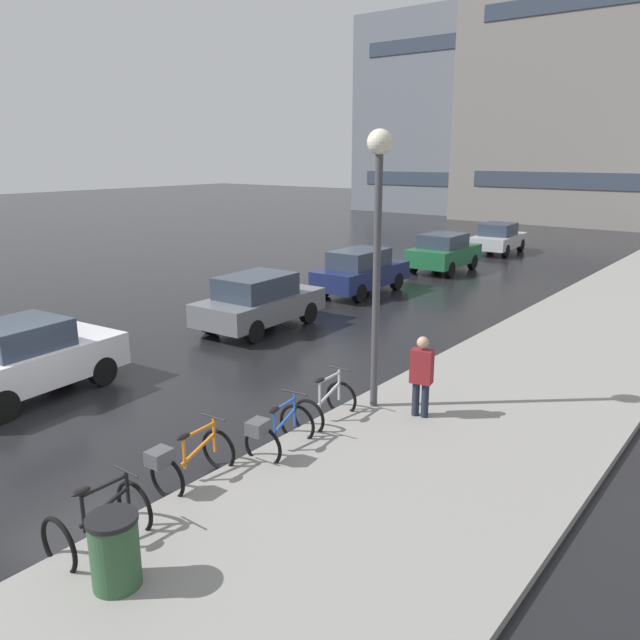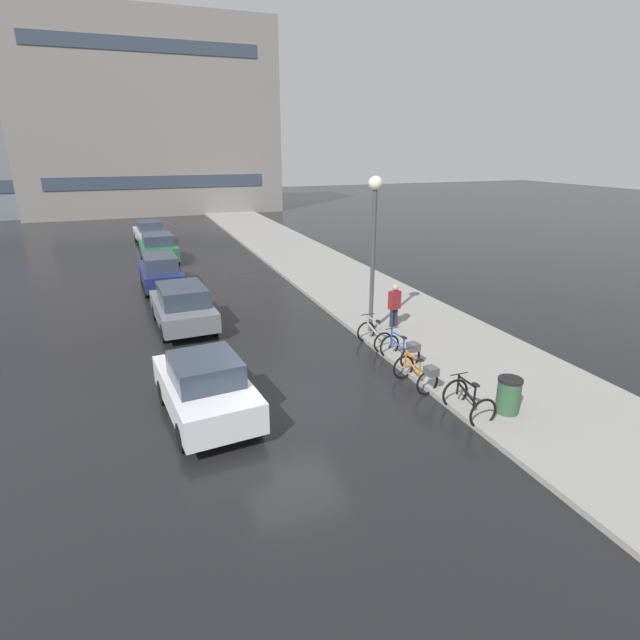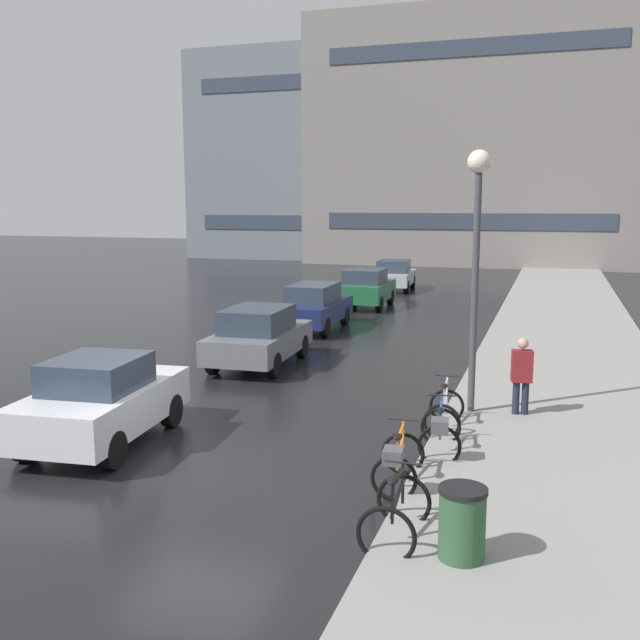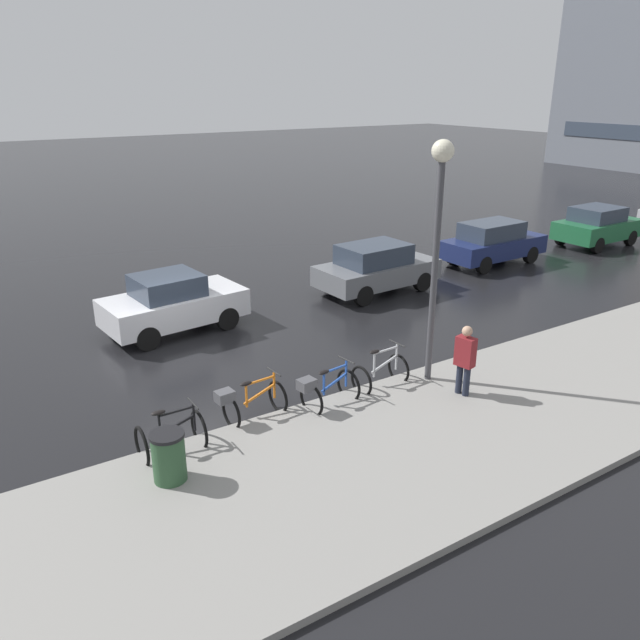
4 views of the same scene
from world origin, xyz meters
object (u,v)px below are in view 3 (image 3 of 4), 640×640
Objects in this scene: bicycle_nearest at (396,514)px; car_navy at (314,306)px; car_grey at (259,336)px; car_silver at (394,275)px; bicycle_third at (440,432)px; car_white at (102,400)px; streetlamp at (477,232)px; bicycle_second at (397,461)px; car_green at (365,288)px; trash_bin at (462,528)px; pedestrian at (522,374)px; bicycle_farthest at (444,411)px.

car_navy reaches higher than bicycle_nearest.
car_grey is 5.71m from car_navy.
bicycle_third is at bearing -75.77° from car_silver.
bicycle_nearest is at bearing -20.47° from car_white.
car_grey is at bearing 152.85° from streetlamp.
bicycle_second is 0.39× the size of car_green.
bicycle_nearest reaches higher than bicycle_second.
car_navy is (-0.35, 5.70, 0.01)m from car_grey.
trash_bin is at bearing -72.36° from car_green.
streetlamp reaches higher than bicycle_third.
pedestrian is (7.15, -20.79, 0.19)m from car_silver.
bicycle_third is at bearing -113.64° from pedestrian.
car_white is at bearing 159.41° from trash_bin.
bicycle_nearest is 0.96× the size of bicycle_farthest.
bicycle_farthest is 5.26m from trash_bin.
pedestrian is (1.34, 1.16, 0.56)m from bicycle_farthest.
car_white reaches higher than bicycle_second.
car_white is (-5.55, 0.49, 0.33)m from bicycle_second.
bicycle_nearest is 4.82m from bicycle_farthest.
car_green is at bearing 89.56° from car_white.
car_silver is (-0.01, 24.57, -0.04)m from car_white.
car_navy is at bearing 130.10° from pedestrian.
car_navy is at bearing 125.81° from streetlamp.
bicycle_nearest is at bearing -101.77° from pedestrian.
bicycle_farthest is 22.71m from car_silver.
car_white is 24.57m from car_silver.
bicycle_third is 4.20m from streetlamp.
trash_bin is at bearing -84.59° from streetlamp.
streetlamp is (-0.96, -0.11, 2.82)m from pedestrian.
streetlamp reaches higher than trash_bin.
car_grey is (-5.75, 5.67, 0.33)m from bicycle_third.
bicycle_nearest is 10.60m from car_grey.
car_white is at bearing -149.28° from streetlamp.
bicycle_second is 14.14m from car_navy.
car_silver is (-0.15, 6.28, -0.06)m from car_green.
bicycle_second is 1.22× the size of bicycle_farthest.
streetlamp is (0.23, 2.60, 3.29)m from bicycle_third.
bicycle_third is 6.06m from car_white.
car_green is (-5.81, 17.23, 0.34)m from bicycle_third.
pedestrian is 2.98m from streetlamp.
pedestrian is (7.14, 3.78, 0.15)m from car_white.
trash_bin reaches higher than bicycle_nearest.
car_navy is 1.03× the size of car_silver.
car_green is at bearing 115.75° from pedestrian.
bicycle_second is 19.56m from car_green.
pedestrian is (7.29, -8.65, 0.14)m from car_navy.
car_green is 21.87m from trash_bin.
trash_bin is at bearing -21.41° from bicycle_nearest.
bicycle_third is (0.40, 1.56, 0.01)m from bicycle_second.
car_white is at bearing -91.76° from car_grey.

